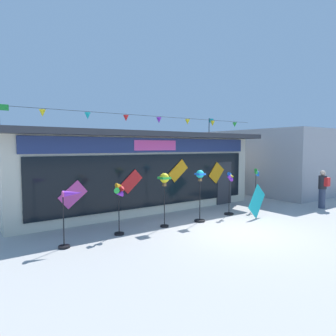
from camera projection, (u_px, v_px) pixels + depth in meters
ground_plane at (237, 231)px, 9.64m from camera, size 80.00×80.00×0.00m
kite_shop_building at (128, 169)px, 13.86m from camera, size 11.20×5.59×4.32m
wind_spinner_far_left at (70, 207)px, 8.07m from camera, size 0.68×0.31×1.56m
wind_spinner_left at (119, 198)px, 9.15m from camera, size 0.44×0.30×1.63m
wind_spinner_center_left at (164, 183)px, 10.04m from camera, size 0.34×0.34×1.84m
wind_spinner_center_right at (200, 185)px, 10.79m from camera, size 0.39×0.39×1.89m
wind_spinner_right at (230, 189)px, 11.90m from camera, size 0.39×0.38×1.73m
wind_spinner_far_right at (256, 185)px, 13.08m from camera, size 0.37×0.37×1.79m
person_near_camera at (323, 188)px, 13.20m from camera, size 0.34×0.46×1.68m
display_kite_on_ground at (257, 201)px, 11.52m from camera, size 1.27×0.28×1.27m
neighbour_building at (276, 160)px, 19.20m from camera, size 6.93×7.70×3.69m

